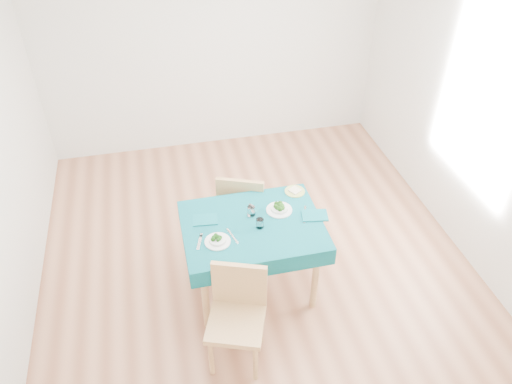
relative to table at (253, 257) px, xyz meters
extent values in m
cube|color=#92583C|center=(0.10, 0.30, -0.39)|extent=(4.00, 4.50, 0.02)
cube|color=silver|center=(0.10, 2.55, 0.97)|extent=(4.00, 0.02, 2.70)
cube|color=silver|center=(2.10, 0.30, 0.97)|extent=(0.02, 4.50, 2.70)
cube|color=#085058|center=(0.00, 0.00, 0.00)|extent=(1.14, 0.86, 0.76)
cube|color=tan|center=(-0.28, -0.69, 0.14)|extent=(0.55, 0.57, 1.04)
cube|color=tan|center=(0.07, 0.68, 0.17)|extent=(0.58, 0.61, 1.09)
cube|color=silver|center=(-0.45, -0.12, 0.38)|extent=(0.07, 0.17, 0.00)
cube|color=silver|center=(-0.19, -0.10, 0.38)|extent=(0.07, 0.20, 0.00)
cube|color=silver|center=(0.01, 0.17, 0.38)|extent=(0.06, 0.16, 0.00)
cube|color=silver|center=(0.46, 0.02, 0.38)|extent=(0.09, 0.22, 0.00)
cube|color=#0B5962|center=(-0.37, 0.14, 0.39)|extent=(0.22, 0.16, 0.01)
cube|color=#0B5962|center=(0.53, -0.02, 0.39)|extent=(0.24, 0.19, 0.01)
cylinder|color=white|center=(0.02, 0.12, 0.42)|extent=(0.07, 0.07, 0.08)
cylinder|color=white|center=(0.05, -0.05, 0.42)|extent=(0.06, 0.06, 0.08)
cylinder|color=#B6C05D|center=(0.46, 0.34, 0.38)|extent=(0.18, 0.18, 0.01)
cube|color=beige|center=(0.46, 0.34, 0.39)|extent=(0.12, 0.12, 0.01)
camera|label=1|loc=(-0.66, -2.99, 3.11)|focal=35.00mm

